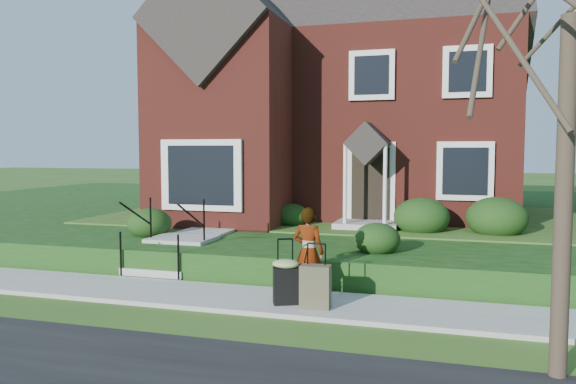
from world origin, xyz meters
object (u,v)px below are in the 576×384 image
at_px(front_steps, 173,250).
at_px(suitcase_olive, 315,286).
at_px(suitcase_black, 286,279).
at_px(woman, 308,252).

height_order(front_steps, suitcase_olive, front_steps).
height_order(front_steps, suitcase_black, front_steps).
xyz_separation_m(front_steps, suitcase_olive, (3.71, -2.17, -0.04)).
bearing_deg(suitcase_black, suitcase_olive, -33.79).
xyz_separation_m(woman, suitcase_olive, (0.29, -0.67, -0.43)).
relative_size(front_steps, suitcase_olive, 1.91).
distance_m(woman, suitcase_olive, 0.85).
bearing_deg(woman, front_steps, -13.71).
distance_m(suitcase_black, suitcase_olive, 0.54).
bearing_deg(front_steps, suitcase_black, -33.11).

